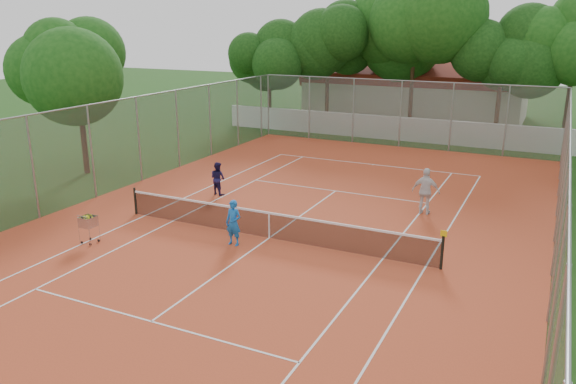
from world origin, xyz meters
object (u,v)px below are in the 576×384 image
at_px(tennis_net, 269,225).
at_px(player_far_right, 426,191).
at_px(player_far_left, 218,178).
at_px(player_near, 233,223).
at_px(clubhouse, 416,89).
at_px(ball_hopper, 89,229).

height_order(tennis_net, player_far_right, player_far_right).
bearing_deg(player_far_left, player_near, 141.75).
bearing_deg(player_far_right, clubhouse, -75.68).
xyz_separation_m(tennis_net, player_far_left, (-4.47, 3.69, 0.24)).
bearing_deg(player_near, player_far_right, 51.79).
distance_m(clubhouse, player_far_right, 24.84).
bearing_deg(ball_hopper, player_near, 3.40).
distance_m(tennis_net, player_far_right, 6.61).
xyz_separation_m(clubhouse, player_far_right, (6.29, -24.00, -1.25)).
xyz_separation_m(tennis_net, clubhouse, (-2.00, 29.00, 1.69)).
distance_m(tennis_net, clubhouse, 29.12).
relative_size(clubhouse, player_far_left, 11.29).
height_order(player_far_right, ball_hopper, player_far_right).
bearing_deg(ball_hopper, tennis_net, 9.36).
distance_m(player_far_left, player_far_right, 8.87).
height_order(tennis_net, player_near, player_near).
xyz_separation_m(player_far_right, ball_hopper, (-9.60, -8.09, -0.40)).
bearing_deg(clubhouse, player_near, -87.71).
distance_m(tennis_net, player_far_left, 5.80).
xyz_separation_m(tennis_net, ball_hopper, (-5.30, -3.09, 0.03)).
bearing_deg(tennis_net, player_near, -126.97).
bearing_deg(tennis_net, clubhouse, 93.95).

